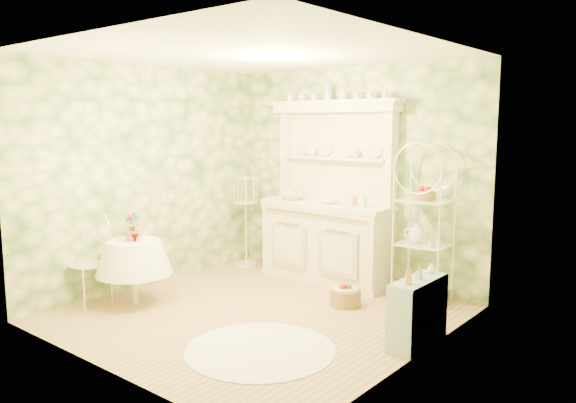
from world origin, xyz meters
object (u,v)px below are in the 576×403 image
Objects in this scene: cafe_chair at (89,269)px; floor_basket at (345,297)px; side_shelf at (418,311)px; birdcage_stand at (246,213)px; bakers_rack at (424,218)px; kitchen_dresser at (327,192)px; round_table at (135,276)px.

cafe_chair is 2.68× the size of floor_basket.
birdcage_stand reaches higher than side_shelf.
bakers_rack is 2.65m from birdcage_stand.
cafe_chair is at bearing -94.37° from birdcage_stand.
bakers_rack reaches higher than cafe_chair.
cafe_chair is 2.87m from floor_basket.
kitchen_dresser reaches higher than birdcage_stand.
kitchen_dresser reaches higher than floor_basket.
floor_basket is at bearing 38.49° from cafe_chair.
birdcage_stand is 2.24m from floor_basket.
birdcage_stand is (-1.30, -0.12, -0.39)m from kitchen_dresser.
bakers_rack reaches higher than floor_basket.
birdcage_stand reaches higher than floor_basket.
bakers_rack is at bearing 50.07° from floor_basket.
kitchen_dresser is 2.39m from side_shelf.
cafe_chair is at bearing -156.18° from side_shelf.
kitchen_dresser reaches higher than cafe_chair.
cafe_chair reaches higher than floor_basket.
cafe_chair is 0.53× the size of birdcage_stand.
round_table reaches higher than floor_basket.
kitchen_dresser reaches higher than side_shelf.
cafe_chair is (-3.36, -1.25, 0.09)m from side_shelf.
cafe_chair is 2.38m from birdcage_stand.
floor_basket is at bearing -42.58° from kitchen_dresser.
round_table is at bearing -142.10° from bakers_rack.
round_table is 0.42× the size of birdcage_stand.
birdcage_stand is at bearing 164.21° from floor_basket.
bakers_rack is 1.46m from side_shelf.
side_shelf reaches higher than floor_basket.
side_shelf is at bearing -32.83° from kitchen_dresser.
birdcage_stand is (-3.18, 1.10, 0.44)m from side_shelf.
cafe_chair reaches higher than side_shelf.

